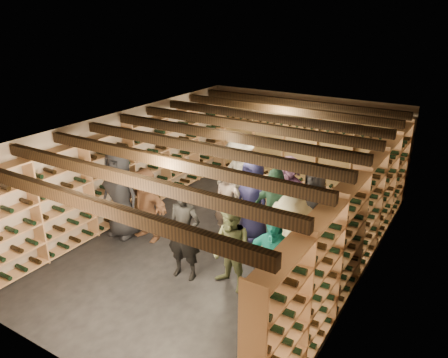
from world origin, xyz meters
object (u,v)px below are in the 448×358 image
person_2 (231,249)px  person_4 (272,264)px  person_0 (120,193)px  person_7 (227,206)px  person_6 (253,199)px  person_12 (313,204)px  crate_stack_left (289,206)px  crate_stack_right (271,191)px  person_5 (146,204)px  crate_loose (291,223)px  person_3 (289,246)px  person_9 (239,176)px  person_11 (287,193)px  person_10 (274,214)px  person_8 (326,243)px  person_1 (184,233)px

person_2 → person_4: bearing=5.3°
person_0 → person_7: person_0 is taller
person_6 → person_12: size_ratio=1.01×
crate_stack_left → person_0: size_ratio=0.36×
crate_stack_right → person_12: 2.06m
crate_stack_left → crate_stack_right: bearing=141.3°
crate_stack_left → person_2: person_2 is taller
person_7 → person_5: bearing=-153.8°
person_6 → crate_stack_right: bearing=123.5°
person_2 → person_6: 1.88m
crate_loose → person_3: 2.55m
person_9 → person_11: 1.28m
person_2 → person_9: bearing=133.1°
person_2 → person_9: (-1.38, 2.65, 0.16)m
crate_stack_right → person_12: person_12 is taller
person_5 → person_10: 2.66m
person_2 → person_9: size_ratio=0.83×
crate_stack_right → person_6: 1.83m
person_0 → person_9: bearing=55.0°
person_9 → person_10: (1.56, -1.38, 0.00)m
person_3 → person_12: bearing=109.7°
person_2 → person_12: (0.59, 2.23, 0.09)m
person_8 → person_10: size_ratio=0.81×
person_1 → person_5: 1.68m
person_8 → person_2: bearing=-121.9°
crate_stack_right → person_8: (2.22, -2.44, 0.41)m
crate_loose → person_9: bearing=180.0°
person_3 → person_8: bearing=69.4°
person_11 → crate_stack_right: bearing=140.8°
person_7 → person_12: person_12 is taller
person_5 → person_8: 3.70m
person_1 → person_5: (-1.52, 0.73, -0.10)m
person_6 → person_9: (-0.82, 0.86, 0.06)m
person_4 → crate_stack_right: bearing=121.4°
person_1 → person_8: person_1 is taller
person_1 → person_2: size_ratio=1.14×
crate_stack_right → person_8: 3.33m
person_2 → person_10: 1.29m
person_4 → person_8: size_ratio=1.12×
person_0 → person_9: person_0 is taller
person_2 → person_4: 0.84m
person_6 → person_5: bearing=-126.3°
crate_stack_left → person_9: (-1.17, -0.27, 0.58)m
person_2 → person_12: bearing=90.8°
crate_loose → person_5: bearing=-139.1°
person_9 → person_11: (1.27, -0.13, -0.09)m
crate_loose → person_7: (-0.90, -1.25, 0.69)m
person_9 → person_4: bearing=-44.7°
person_5 → person_7: (1.46, 0.79, 0.00)m
person_9 → person_12: (1.97, -0.42, -0.07)m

